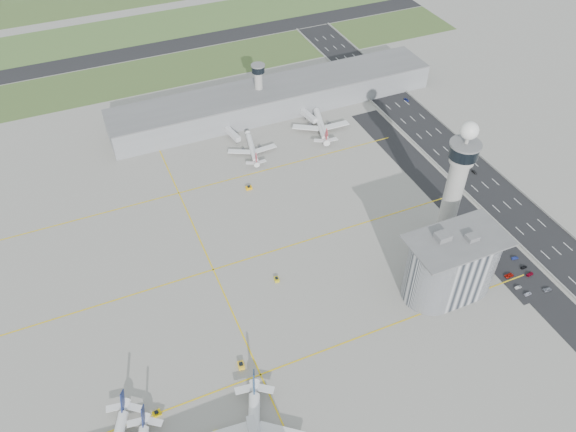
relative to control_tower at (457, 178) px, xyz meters
name	(u,v)px	position (x,y,z in m)	size (l,w,h in m)	color
ground	(319,289)	(-72.00, -8.00, -35.04)	(1000.00, 1000.00, 0.00)	#A09D94
grass_strip_0	(156,73)	(-92.00, 217.00, -35.00)	(480.00, 50.00, 0.08)	#415C2B
grass_strip_1	(133,31)	(-92.00, 292.00, -35.00)	(480.00, 60.00, 0.08)	#486831
runway	(144,51)	(-92.00, 254.00, -34.98)	(480.00, 22.00, 0.10)	black
highway	(523,219)	(43.00, -8.00, -34.99)	(28.00, 500.00, 0.10)	black
barrier_left	(501,226)	(29.00, -8.00, -34.44)	(0.60, 500.00, 1.20)	#9E9E99
barrier_right	(544,211)	(57.00, -8.00, -34.44)	(0.60, 500.00, 1.20)	#9E9E99
landside_road	(496,246)	(18.00, -18.00, -35.00)	(18.00, 260.00, 0.08)	black
parking_lot	(509,264)	(16.00, -30.00, -34.99)	(20.00, 44.00, 0.10)	black
taxiway_line_h_0	(260,375)	(-112.00, -38.00, -35.04)	(260.00, 0.60, 0.01)	yellow
taxiway_line_h_1	(213,270)	(-112.00, 22.00, -35.04)	(260.00, 0.60, 0.01)	yellow
taxiway_line_h_2	(179,193)	(-112.00, 82.00, -35.04)	(260.00, 0.60, 0.01)	yellow
taxiway_line_v	(213,270)	(-112.00, 22.00, -35.04)	(0.60, 260.00, 0.01)	yellow
control_tower	(457,178)	(0.00, 0.00, 0.00)	(14.00, 14.00, 64.50)	#ADAAA5
secondary_tower	(259,84)	(-42.00, 142.00, -16.24)	(8.60, 8.60, 31.90)	#ADAAA5
admin_building	(451,265)	(-20.01, -30.00, -19.74)	(42.00, 24.00, 33.50)	#B2B2B7
terminal_pier	(275,98)	(-32.00, 140.00, -27.14)	(210.00, 32.00, 15.80)	gray
airplane_far_a	(252,145)	(-62.56, 101.38, -30.28)	(34.03, 28.93, 9.53)	white
airplane_far_b	(321,121)	(-15.41, 107.21, -29.21)	(41.67, 35.42, 11.67)	white
jet_bridge_far_0	(227,131)	(-70.00, 124.00, -32.19)	(14.00, 3.00, 5.70)	silver
jet_bridge_far_1	(302,113)	(-20.00, 124.00, -32.19)	(14.00, 3.00, 5.70)	silver
tug_0	(157,413)	(-153.14, -38.23, -34.12)	(2.17, 3.16, 1.83)	#FECF00
tug_2	(241,365)	(-117.67, -31.56, -34.01)	(2.45, 3.56, 2.07)	yellow
tug_3	(277,279)	(-87.50, 4.29, -34.18)	(2.05, 2.98, 1.73)	gold
tug_4	(249,188)	(-76.27, 70.31, -34.07)	(2.29, 3.33, 1.93)	#F6A806
tug_5	(323,128)	(-14.08, 105.79, -33.97)	(2.52, 3.67, 2.13)	yellow
car_lot_0	(528,294)	(11.58, -47.85, -34.42)	(1.46, 3.64, 1.24)	silver
car_lot_1	(518,287)	(10.25, -43.11, -34.49)	(1.16, 3.32, 1.10)	#A9A9AC
car_lot_2	(509,275)	(11.16, -35.88, -34.41)	(2.08, 4.52, 1.26)	#B2170C
car_lot_3	(495,261)	(10.73, -26.19, -34.45)	(1.66, 4.08, 1.18)	black
car_lot_4	(485,253)	(10.36, -19.82, -34.40)	(1.52, 3.77, 1.28)	navy
car_lot_5	(479,242)	(12.15, -12.62, -34.38)	(1.39, 3.99, 1.32)	white
car_lot_6	(547,290)	(21.28, -49.37, -34.47)	(1.89, 4.11, 1.14)	gray
car_lot_7	(530,274)	(20.42, -39.00, -34.46)	(1.62, 3.98, 1.16)	maroon
car_lot_8	(524,267)	(20.81, -34.51, -34.46)	(1.37, 3.41, 1.16)	black
car_lot_9	(515,258)	(20.92, -28.20, -34.49)	(1.17, 3.36, 1.11)	navy
car_lot_10	(504,247)	(20.89, -20.60, -34.40)	(2.11, 4.58, 1.27)	white
car_lot_11	(495,239)	(20.59, -14.45, -34.50)	(1.52, 3.73, 1.08)	gray
car_hw_1	(474,172)	(44.18, 33.24, -34.47)	(1.21, 3.48, 1.15)	black
car_hw_2	(406,100)	(51.19, 114.29, -34.47)	(1.90, 4.13, 1.15)	navy
car_hw_4	(346,67)	(35.44, 169.84, -34.41)	(1.48, 3.68, 1.25)	gray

